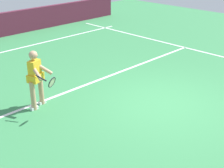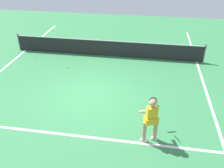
% 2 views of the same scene
% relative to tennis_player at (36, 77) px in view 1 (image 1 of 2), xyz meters
% --- Properties ---
extents(ground_plane, '(25.22, 25.22, 0.00)m').
position_rel_tennis_player_xyz_m(ground_plane, '(-2.48, 2.18, -0.85)').
color(ground_plane, '#38844C').
extents(baseline_marking, '(10.55, 0.10, 0.01)m').
position_rel_tennis_player_xyz_m(baseline_marking, '(-2.48, -5.02, -0.84)').
color(baseline_marking, white).
rests_on(baseline_marking, ground).
extents(service_line_marking, '(9.55, 0.10, 0.01)m').
position_rel_tennis_player_xyz_m(service_line_marking, '(-2.48, -0.21, -0.84)').
color(service_line_marking, white).
rests_on(service_line_marking, ground).
extents(tennis_player, '(0.67, 1.11, 1.55)m').
position_rel_tennis_player_xyz_m(tennis_player, '(0.00, 0.00, 0.00)').
color(tennis_player, tan).
rests_on(tennis_player, ground).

